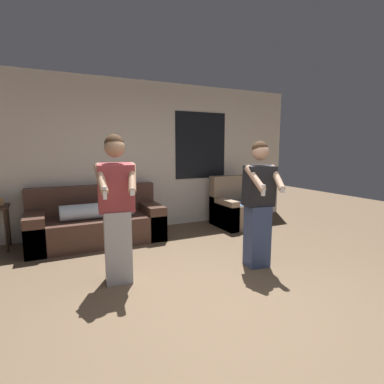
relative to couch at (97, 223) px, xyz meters
name	(u,v)px	position (x,y,z in m)	size (l,w,h in m)	color
ground_plane	(237,308)	(0.87, -2.71, -0.31)	(14.00, 14.00, 0.00)	brown
wall_back	(140,156)	(0.89, 0.48, 1.04)	(6.58, 0.07, 2.70)	silver
couch	(97,223)	(0.00, 0.00, 0.00)	(2.05, 0.90, 0.89)	#472D23
armchair	(237,209)	(2.62, -0.14, 0.01)	(0.84, 0.81, 0.96)	#937A60
person_left	(117,208)	(-0.01, -1.64, 0.54)	(0.45, 0.50, 1.66)	#B2B2B7
person_right	(259,204)	(1.69, -1.95, 0.51)	(0.43, 0.50, 1.59)	#384770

